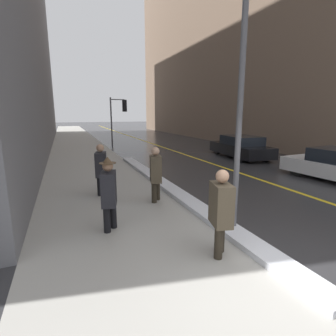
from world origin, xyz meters
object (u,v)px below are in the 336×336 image
at_px(lamp_post, 242,73).
at_px(traffic_light_near, 119,112).
at_px(pedestrian_in_fedora, 109,191).
at_px(pedestrian_with_shoulder_bag, 221,209).
at_px(pedestrian_trailing, 101,167).
at_px(parked_car_black, 240,147).
at_px(pedestrian_nearside, 156,172).

bearing_deg(lamp_post, traffic_light_near, 87.25).
distance_m(traffic_light_near, pedestrian_in_fedora, 15.42).
bearing_deg(pedestrian_with_shoulder_bag, lamp_post, 145.25).
bearing_deg(pedestrian_trailing, pedestrian_in_fedora, 9.72).
height_order(pedestrian_with_shoulder_bag, pedestrian_trailing, pedestrian_trailing).
xyz_separation_m(lamp_post, parked_car_black, (6.34, 8.25, -2.75)).
relative_size(pedestrian_in_fedora, pedestrian_nearside, 1.03).
bearing_deg(pedestrian_in_fedora, pedestrian_with_shoulder_bag, 57.23).
relative_size(traffic_light_near, pedestrian_nearside, 2.30).
bearing_deg(pedestrian_in_fedora, traffic_light_near, -178.59).
relative_size(lamp_post, pedestrian_with_shoulder_bag, 3.53).
distance_m(pedestrian_with_shoulder_bag, pedestrian_nearside, 3.27).
distance_m(traffic_light_near, pedestrian_nearside, 13.70).
relative_size(pedestrian_trailing, parked_car_black, 0.35).
xyz_separation_m(lamp_post, pedestrian_nearside, (-0.96, 2.51, -2.46)).
xyz_separation_m(traffic_light_near, pedestrian_with_shoulder_bag, (-1.62, -16.74, -1.81)).
height_order(traffic_light_near, pedestrian_with_shoulder_bag, traffic_light_near).
height_order(pedestrian_nearside, parked_car_black, pedestrian_nearside).
distance_m(traffic_light_near, pedestrian_trailing, 12.73).
bearing_deg(traffic_light_near, pedestrian_in_fedora, -110.47).
relative_size(pedestrian_in_fedora, parked_car_black, 0.36).
xyz_separation_m(pedestrian_in_fedora, pedestrian_trailing, (0.20, 2.74, -0.01)).
distance_m(pedestrian_with_shoulder_bag, pedestrian_in_fedora, 2.46).
distance_m(lamp_post, parked_car_black, 10.76).
xyz_separation_m(pedestrian_in_fedora, pedestrian_nearside, (1.59, 1.48, -0.01)).
relative_size(pedestrian_with_shoulder_bag, pedestrian_trailing, 0.99).
xyz_separation_m(traffic_light_near, parked_car_black, (5.57, -7.74, -2.10)).
relative_size(pedestrian_nearside, parked_car_black, 0.35).
bearing_deg(pedestrian_with_shoulder_bag, pedestrian_in_fedora, -122.77).
bearing_deg(traffic_light_near, lamp_post, -100.74).
relative_size(pedestrian_nearside, pedestrian_trailing, 1.00).
bearing_deg(pedestrian_trailing, lamp_post, 45.75).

